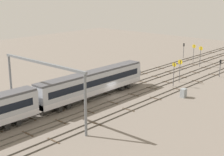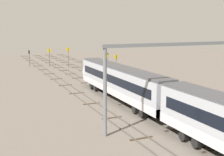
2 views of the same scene
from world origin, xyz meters
name	(u,v)px [view 1 (image 1 of 2)]	position (x,y,z in m)	size (l,w,h in m)	color
ground_plane	(114,96)	(0.00, 0.00, 0.00)	(154.72, 154.72, 0.00)	slate
track_near_foreground	(143,104)	(0.00, -6.44, 0.07)	(138.72, 2.40, 0.16)	#59544C
track_second_near	(123,98)	(0.00, -2.15, 0.07)	(138.72, 2.40, 0.16)	#59544C
track_with_train	(106,93)	(0.00, 2.15, 0.07)	(138.72, 2.40, 0.16)	#59544C
track_second_far	(90,89)	(0.00, 6.44, 0.07)	(138.72, 2.40, 0.16)	#59544C
overhead_gantry	(43,77)	(-15.33, 0.42, 6.65)	(0.40, 18.34, 8.88)	slate
speed_sign_near_foreground	(174,71)	(12.70, -4.62, 3.16)	(0.14, 0.87, 4.91)	#4C4C51
speed_sign_mid_trackside	(194,50)	(36.21, 3.79, 3.14)	(0.14, 0.99, 4.71)	#4C4C51
speed_sign_far_trackside	(180,67)	(16.21, -3.90, 3.23)	(0.14, 1.02, 4.84)	#4C4C51
speed_sign_distant_end	(200,53)	(32.30, -0.19, 3.42)	(0.14, 1.01, 5.15)	#4C4C51
signal_light_trackside_approach	(220,66)	(25.89, -8.34, 2.60)	(0.31, 0.32, 3.93)	#4C4C51
signal_light_trackside_departure	(184,48)	(39.13, 8.46, 2.77)	(0.31, 0.32, 4.20)	#4C4C51
relay_cabinet	(183,93)	(7.87, -9.72, 0.81)	(1.05, 0.88, 1.61)	gray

